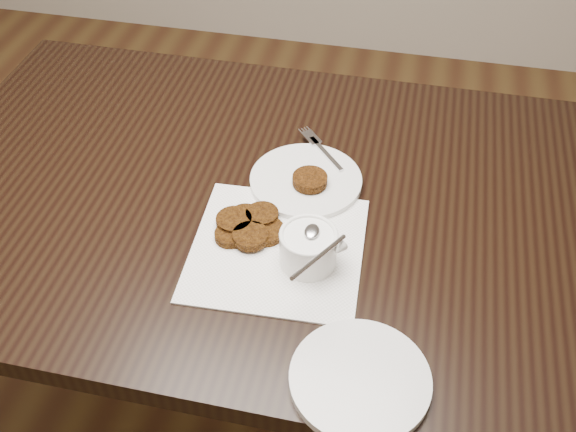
{
  "coord_description": "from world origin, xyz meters",
  "views": [
    {
      "loc": [
        0.31,
        -0.77,
        1.58
      ],
      "look_at": [
        0.14,
        0.02,
        0.8
      ],
      "focal_mm": 41.43,
      "sensor_mm": 36.0,
      "label": 1
    }
  ],
  "objects": [
    {
      "name": "sauce_ramekin",
      "position": [
        0.18,
        -0.03,
        0.82
      ],
      "size": [
        0.15,
        0.15,
        0.13
      ],
      "primitive_type": null,
      "rotation": [
        0.0,
        0.0,
        0.18
      ],
      "color": "white",
      "rests_on": "napkin"
    },
    {
      "name": "napkin",
      "position": [
        0.12,
        -0.01,
        0.75
      ],
      "size": [
        0.3,
        0.3,
        0.0
      ],
      "primitive_type": "cube",
      "rotation": [
        0.0,
        0.0,
        0.05
      ],
      "color": "white",
      "rests_on": "table"
    },
    {
      "name": "patty_cluster",
      "position": [
        0.06,
        0.02,
        0.76
      ],
      "size": [
        0.27,
        0.27,
        0.02
      ],
      "primitive_type": null,
      "rotation": [
        0.0,
        0.0,
        -0.39
      ],
      "color": "#673A0D",
      "rests_on": "napkin"
    },
    {
      "name": "table",
      "position": [
        0.08,
        0.12,
        0.38
      ],
      "size": [
        1.37,
        0.88,
        0.75
      ],
      "primitive_type": "cube",
      "color": "black",
      "rests_on": "floor"
    },
    {
      "name": "plate_with_patty",
      "position": [
        0.14,
        0.17,
        0.77
      ],
      "size": [
        0.3,
        0.3,
        0.03
      ],
      "primitive_type": null,
      "rotation": [
        0.0,
        0.0,
        -0.87
      ],
      "color": "white",
      "rests_on": "table"
    },
    {
      "name": "plate_empty",
      "position": [
        0.3,
        -0.24,
        0.76
      ],
      "size": [
        0.26,
        0.26,
        0.01
      ],
      "primitive_type": "cylinder",
      "rotation": [
        0.0,
        0.0,
        0.32
      ],
      "color": "silver",
      "rests_on": "table"
    }
  ]
}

